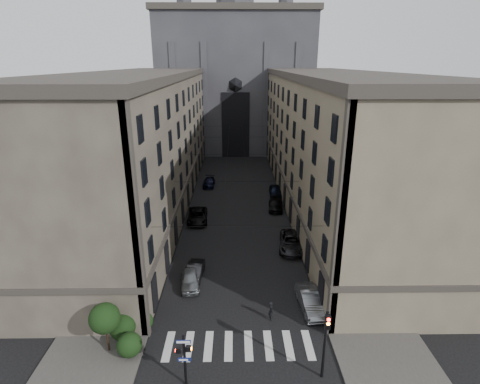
{
  "coord_description": "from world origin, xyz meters",
  "views": [
    {
      "loc": [
        -0.22,
        -17.68,
        20.13
      ],
      "look_at": [
        0.2,
        11.39,
        9.98
      ],
      "focal_mm": 28.0,
      "sensor_mm": 36.0,
      "label": 1
    }
  ],
  "objects_px": {
    "gothic_tower": "(235,72)",
    "pedestrian": "(271,311)",
    "car_left_midfar": "(198,216)",
    "pedestrian_signal_left": "(184,356)",
    "car_right_far": "(275,191)",
    "car_right_near": "(310,301)",
    "car_right_midnear": "(292,242)",
    "traffic_light_right": "(326,338)",
    "car_left_far": "(209,182)",
    "car_left_midnear": "(195,272)",
    "car_right_midfar": "(275,205)",
    "car_left_near": "(190,279)"
  },
  "relations": [
    {
      "from": "traffic_light_right",
      "to": "pedestrian",
      "type": "relative_size",
      "value": 3.12
    },
    {
      "from": "car_left_far",
      "to": "pedestrian",
      "type": "relative_size",
      "value": 2.78
    },
    {
      "from": "gothic_tower",
      "to": "pedestrian",
      "type": "height_order",
      "value": "gothic_tower"
    },
    {
      "from": "car_left_midnear",
      "to": "car_left_midfar",
      "type": "bearing_deg",
      "value": 98.67
    },
    {
      "from": "traffic_light_right",
      "to": "car_right_midnear",
      "type": "height_order",
      "value": "traffic_light_right"
    },
    {
      "from": "gothic_tower",
      "to": "car_right_near",
      "type": "relative_size",
      "value": 11.89
    },
    {
      "from": "gothic_tower",
      "to": "pedestrian_signal_left",
      "type": "bearing_deg",
      "value": -92.74
    },
    {
      "from": "car_left_near",
      "to": "pedestrian",
      "type": "relative_size",
      "value": 2.58
    },
    {
      "from": "car_left_near",
      "to": "car_right_near",
      "type": "xyz_separation_m",
      "value": [
        10.68,
        -3.69,
        0.07
      ]
    },
    {
      "from": "car_left_near",
      "to": "car_left_far",
      "type": "height_order",
      "value": "car_left_near"
    },
    {
      "from": "gothic_tower",
      "to": "car_right_midnear",
      "type": "relative_size",
      "value": 9.78
    },
    {
      "from": "gothic_tower",
      "to": "car_left_far",
      "type": "distance_m",
      "value": 36.44
    },
    {
      "from": "gothic_tower",
      "to": "car_right_near",
      "type": "height_order",
      "value": "gothic_tower"
    },
    {
      "from": "car_left_near",
      "to": "traffic_light_right",
      "type": "bearing_deg",
      "value": -54.26
    },
    {
      "from": "car_left_far",
      "to": "car_right_near",
      "type": "bearing_deg",
      "value": -70.69
    },
    {
      "from": "pedestrian_signal_left",
      "to": "car_left_near",
      "type": "height_order",
      "value": "pedestrian_signal_left"
    },
    {
      "from": "car_left_near",
      "to": "car_left_midfar",
      "type": "xyz_separation_m",
      "value": [
        -0.73,
        15.16,
        0.04
      ]
    },
    {
      "from": "pedestrian_signal_left",
      "to": "car_left_midnear",
      "type": "height_order",
      "value": "pedestrian_signal_left"
    },
    {
      "from": "car_right_near",
      "to": "pedestrian",
      "type": "height_order",
      "value": "pedestrian"
    },
    {
      "from": "car_left_far",
      "to": "car_right_midnear",
      "type": "xyz_separation_m",
      "value": [
        10.83,
        -22.8,
        0.15
      ]
    },
    {
      "from": "gothic_tower",
      "to": "traffic_light_right",
      "type": "height_order",
      "value": "gothic_tower"
    },
    {
      "from": "car_left_midfar",
      "to": "car_right_far",
      "type": "relative_size",
      "value": 1.2
    },
    {
      "from": "car_left_midnear",
      "to": "car_right_near",
      "type": "bearing_deg",
      "value": -21.0
    },
    {
      "from": "traffic_light_right",
      "to": "car_right_far",
      "type": "xyz_separation_m",
      "value": [
        0.6,
        36.2,
        -2.5
      ]
    },
    {
      "from": "pedestrian",
      "to": "car_left_midfar",
      "type": "bearing_deg",
      "value": 5.73
    },
    {
      "from": "traffic_light_right",
      "to": "car_left_far",
      "type": "distance_m",
      "value": 42.54
    },
    {
      "from": "car_left_midfar",
      "to": "car_right_near",
      "type": "distance_m",
      "value": 22.03
    },
    {
      "from": "car_left_midnear",
      "to": "car_left_far",
      "type": "distance_m",
      "value": 28.8
    },
    {
      "from": "traffic_light_right",
      "to": "car_left_midnear",
      "type": "bearing_deg",
      "value": 128.3
    },
    {
      "from": "traffic_light_right",
      "to": "car_right_near",
      "type": "bearing_deg",
      "value": 85.39
    },
    {
      "from": "car_right_midfar",
      "to": "car_right_far",
      "type": "height_order",
      "value": "car_right_far"
    },
    {
      "from": "car_left_midnear",
      "to": "car_left_far",
      "type": "relative_size",
      "value": 0.92
    },
    {
      "from": "pedestrian_signal_left",
      "to": "car_left_near",
      "type": "relative_size",
      "value": 0.93
    },
    {
      "from": "car_right_midnear",
      "to": "car_right_far",
      "type": "bearing_deg",
      "value": 97.6
    },
    {
      "from": "car_left_midfar",
      "to": "car_left_midnear",
      "type": "bearing_deg",
      "value": -89.45
    },
    {
      "from": "car_left_near",
      "to": "car_left_midnear",
      "type": "distance_m",
      "value": 1.31
    },
    {
      "from": "pedestrian",
      "to": "car_left_midnear",
      "type": "bearing_deg",
      "value": 31.81
    },
    {
      "from": "traffic_light_right",
      "to": "car_left_midfar",
      "type": "height_order",
      "value": "traffic_light_right"
    },
    {
      "from": "car_right_near",
      "to": "car_right_midnear",
      "type": "height_order",
      "value": "car_right_midnear"
    },
    {
      "from": "gothic_tower",
      "to": "pedestrian",
      "type": "relative_size",
      "value": 34.77
    },
    {
      "from": "pedestrian_signal_left",
      "to": "pedestrian",
      "type": "distance_m",
      "value": 9.1
    },
    {
      "from": "gothic_tower",
      "to": "car_left_midfar",
      "type": "distance_m",
      "value": 50.02
    },
    {
      "from": "pedestrian_signal_left",
      "to": "car_right_near",
      "type": "bearing_deg",
      "value": 38.99
    },
    {
      "from": "pedestrian_signal_left",
      "to": "car_right_midfar",
      "type": "bearing_deg",
      "value": 73.52
    },
    {
      "from": "pedestrian_signal_left",
      "to": "car_right_far",
      "type": "height_order",
      "value": "pedestrian_signal_left"
    },
    {
      "from": "car_right_near",
      "to": "car_left_midfar",
      "type": "bearing_deg",
      "value": 116.14
    },
    {
      "from": "car_right_midfar",
      "to": "car_left_midnear",
      "type": "bearing_deg",
      "value": -113.57
    },
    {
      "from": "car_right_near",
      "to": "traffic_light_right",
      "type": "bearing_deg",
      "value": -99.65
    },
    {
      "from": "gothic_tower",
      "to": "car_left_far",
      "type": "relative_size",
      "value": 12.5
    },
    {
      "from": "car_left_midnear",
      "to": "pedestrian",
      "type": "relative_size",
      "value": 2.55
    }
  ]
}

